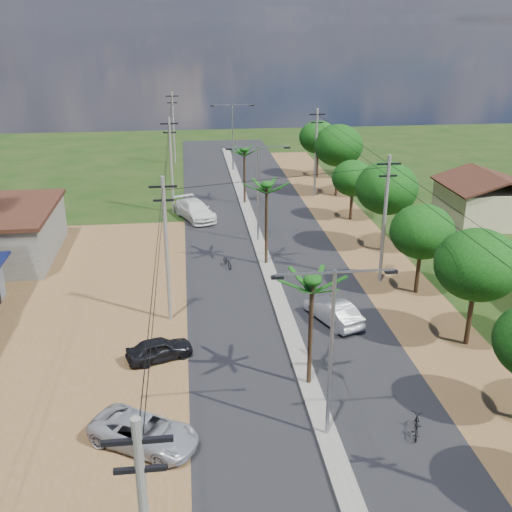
{
  "coord_description": "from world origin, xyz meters",
  "views": [
    {
      "loc": [
        -5.65,
        -21.13,
        17.16
      ],
      "look_at": [
        -1.43,
        14.37,
        3.0
      ],
      "focal_mm": 42.0,
      "sensor_mm": 36.0,
      "label": 1
    }
  ],
  "objects_px": {
    "car_silver_mid": "(333,312)",
    "car_white_far": "(195,210)",
    "car_parked_silver": "(144,433)",
    "car_parked_dark": "(160,349)",
    "moto_rider_east": "(416,426)"
  },
  "relations": [
    {
      "from": "car_silver_mid",
      "to": "car_parked_dark",
      "type": "distance_m",
      "value": 10.73
    },
    {
      "from": "car_silver_mid",
      "to": "car_white_far",
      "type": "height_order",
      "value": "car_white_far"
    },
    {
      "from": "car_silver_mid",
      "to": "moto_rider_east",
      "type": "bearing_deg",
      "value": 74.5
    },
    {
      "from": "car_silver_mid",
      "to": "car_white_far",
      "type": "xyz_separation_m",
      "value": [
        -7.8,
        21.39,
        0.11
      ]
    },
    {
      "from": "car_parked_silver",
      "to": "car_silver_mid",
      "type": "bearing_deg",
      "value": -16.12
    },
    {
      "from": "car_parked_dark",
      "to": "moto_rider_east",
      "type": "distance_m",
      "value": 13.81
    },
    {
      "from": "car_white_far",
      "to": "car_parked_dark",
      "type": "distance_m",
      "value": 24.53
    },
    {
      "from": "car_parked_dark",
      "to": "car_parked_silver",
      "type": "bearing_deg",
      "value": 157.71
    },
    {
      "from": "car_silver_mid",
      "to": "car_parked_dark",
      "type": "xyz_separation_m",
      "value": [
        -10.3,
        -3.01,
        -0.11
      ]
    },
    {
      "from": "car_white_far",
      "to": "moto_rider_east",
      "type": "height_order",
      "value": "car_white_far"
    },
    {
      "from": "car_parked_silver",
      "to": "car_parked_dark",
      "type": "distance_m",
      "value": 7.07
    },
    {
      "from": "car_white_far",
      "to": "car_parked_dark",
      "type": "height_order",
      "value": "car_white_far"
    },
    {
      "from": "moto_rider_east",
      "to": "car_parked_dark",
      "type": "bearing_deg",
      "value": -12.41
    },
    {
      "from": "car_silver_mid",
      "to": "moto_rider_east",
      "type": "xyz_separation_m",
      "value": [
        1.16,
        -10.72,
        -0.29
      ]
    },
    {
      "from": "car_silver_mid",
      "to": "moto_rider_east",
      "type": "relative_size",
      "value": 2.69
    }
  ]
}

